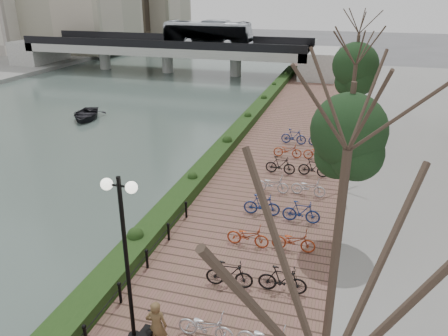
% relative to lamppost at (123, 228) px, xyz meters
% --- Properties ---
extents(river_water, '(30.00, 130.00, 0.02)m').
position_rel_lamppost_xyz_m(river_water, '(-17.55, 23.29, -4.21)').
color(river_water, '#445650').
rests_on(river_water, ground).
extents(promenade, '(8.00, 75.00, 0.50)m').
position_rel_lamppost_xyz_m(promenade, '(1.45, 15.79, -3.97)').
color(promenade, brown).
rests_on(promenade, ground).
extents(hedge, '(1.10, 56.00, 0.60)m').
position_rel_lamppost_xyz_m(hedge, '(-1.95, 18.29, -3.42)').
color(hedge, black).
rests_on(hedge, promenade).
extents(chain_fence, '(0.10, 14.10, 0.70)m').
position_rel_lamppost_xyz_m(chain_fence, '(-1.15, 0.29, -3.37)').
color(chain_fence, black).
rests_on(chain_fence, promenade).
extents(lamppost, '(1.02, 0.32, 5.20)m').
position_rel_lamppost_xyz_m(lamppost, '(0.00, 0.00, 0.00)').
color(lamppost, black).
rests_on(lamppost, promenade).
extents(pedestrian, '(0.68, 0.52, 1.66)m').
position_rel_lamppost_xyz_m(pedestrian, '(0.87, -0.21, -2.89)').
color(pedestrian, brown).
rests_on(pedestrian, promenade).
extents(bicycle_parking, '(2.40, 19.89, 1.00)m').
position_rel_lamppost_xyz_m(bicycle_parking, '(2.95, 9.61, -3.25)').
color(bicycle_parking, silver).
rests_on(bicycle_parking, promenade).
extents(street_trees, '(3.20, 37.12, 6.80)m').
position_rel_lamppost_xyz_m(street_trees, '(5.45, 10.97, -0.54)').
color(street_trees, '#362C1F').
rests_on(street_trees, promenade).
extents(bridge, '(36.00, 10.77, 6.50)m').
position_rel_lamppost_xyz_m(bridge, '(-16.42, 43.29, -0.85)').
color(bridge, '#9A9995').
rests_on(bridge, ground).
extents(boat, '(3.90, 4.60, 0.81)m').
position_rel_lamppost_xyz_m(boat, '(-15.43, 21.37, -3.80)').
color(boat, black).
rests_on(boat, river_water).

